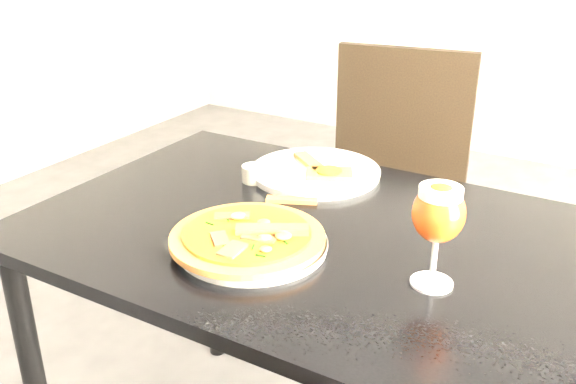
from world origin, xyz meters
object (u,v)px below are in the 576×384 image
Objects in this scene: dining_table at (315,266)px; chair_far at (388,197)px; pizza at (248,236)px; beer_glass at (439,214)px.

chair_far is (-0.10, 0.68, -0.12)m from dining_table.
dining_table is 0.70m from chair_far.
pizza is (-0.07, -0.14, 0.12)m from dining_table.
beer_glass reaches higher than pizza.
chair_far is 0.85m from pizza.
dining_table is 0.37m from beer_glass.
beer_glass is (0.35, 0.05, 0.11)m from pizza.
beer_glass is (0.39, -0.76, 0.35)m from chair_far.
pizza is (0.03, -0.82, 0.24)m from chair_far.
dining_table is 1.23× the size of chair_far.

